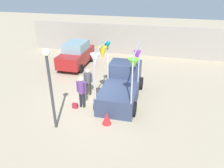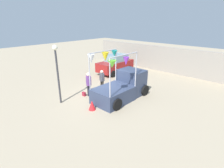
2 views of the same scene
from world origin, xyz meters
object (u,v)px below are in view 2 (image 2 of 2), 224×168
vendor_truck (123,86)px  handbag (84,94)px  person_customer (89,82)px  person_vendor (102,78)px  folded_kite_bundle_crimson (92,105)px  parked_car (115,64)px  street_lamp (57,66)px

vendor_truck → handbag: vendor_truck is taller
person_customer → handbag: size_ratio=6.33×
person_vendor → person_customer: bearing=-84.8°
person_customer → folded_kite_bundle_crimson: (1.66, -1.16, -0.78)m
parked_car → handbag: bearing=-69.2°
street_lamp → person_customer: bearing=73.1°
vendor_truck → street_lamp: street_lamp is taller
vendor_truck → folded_kite_bundle_crimson: bearing=-93.8°
person_customer → handbag: (-0.35, -0.20, -0.94)m
vendor_truck → folded_kite_bundle_crimson: size_ratio=6.88×
vendor_truck → street_lamp: size_ratio=1.09×
vendor_truck → person_customer: (-1.84, -1.56, 0.22)m
handbag → folded_kite_bundle_crimson: 2.23m
person_vendor → vendor_truck: bearing=4.3°
folded_kite_bundle_crimson → handbag: bearing=154.4°
handbag → folded_kite_bundle_crimson: folded_kite_bundle_crimson is taller
vendor_truck → person_vendor: (-1.97, -0.15, 0.12)m
handbag → street_lamp: (-0.24, -1.75, 2.35)m
parked_car → person_customer: size_ratio=2.26×
handbag → folded_kite_bundle_crimson: bearing=-25.6°
person_customer → street_lamp: street_lamp is taller
vendor_truck → parked_car: bearing=136.9°
parked_car → person_vendor: bearing=-60.1°
handbag → parked_car: bearing=110.8°
street_lamp → parked_car: bearing=104.6°
person_vendor → handbag: 1.83m
parked_car → person_customer: 6.27m
parked_car → folded_kite_bundle_crimson: 8.10m
person_vendor → street_lamp: 3.72m
person_customer → vendor_truck: bearing=40.3°
person_vendor → parked_car: bearing=119.9°
person_customer → street_lamp: bearing=-106.9°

